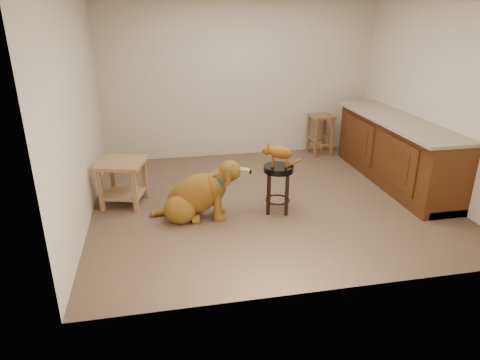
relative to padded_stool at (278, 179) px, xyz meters
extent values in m
cube|color=brown|center=(-0.02, 0.33, -0.43)|extent=(4.50, 4.00, 0.01)
cube|color=beige|center=(-0.02, 2.33, 0.87)|extent=(4.50, 0.04, 2.60)
cube|color=beige|center=(-0.02, -1.67, 0.87)|extent=(4.50, 0.04, 2.60)
cube|color=beige|center=(-2.27, 0.33, 0.87)|extent=(0.04, 4.00, 2.60)
cube|color=beige|center=(2.23, 0.33, 0.87)|extent=(0.04, 4.00, 2.60)
cube|color=#4B250D|center=(1.93, 0.63, 0.02)|extent=(0.60, 2.50, 0.90)
cube|color=gray|center=(1.90, 0.63, 0.49)|extent=(0.70, 2.56, 0.04)
cube|color=black|center=(1.97, 0.63, -0.38)|extent=(0.52, 2.50, 0.10)
cube|color=#4B250D|center=(1.62, 0.08, 0.07)|extent=(0.02, 0.90, 0.62)
cube|color=#4B250D|center=(1.62, 1.18, 0.07)|extent=(0.02, 0.90, 0.62)
cube|color=#3D1D0A|center=(1.60, 0.08, 0.07)|extent=(0.02, 0.60, 0.40)
cube|color=#3D1D0A|center=(1.60, 1.18, 0.07)|extent=(0.02, 0.60, 0.40)
cylinder|color=black|center=(0.14, 0.07, -0.16)|extent=(0.04, 0.04, 0.53)
cylinder|color=black|center=(-0.07, 0.14, -0.16)|extent=(0.04, 0.04, 0.53)
cylinder|color=black|center=(0.07, -0.14, -0.16)|extent=(0.04, 0.04, 0.53)
cylinder|color=black|center=(-0.14, -0.07, -0.16)|extent=(0.04, 0.04, 0.53)
torus|color=black|center=(0.00, 0.00, -0.27)|extent=(0.39, 0.39, 0.02)
cylinder|color=black|center=(0.00, 0.00, 0.14)|extent=(0.37, 0.37, 0.07)
cube|color=brown|center=(1.47, 2.20, -0.10)|extent=(0.05, 0.05, 0.66)
cube|color=brown|center=(1.17, 2.17, -0.10)|extent=(0.05, 0.05, 0.66)
cube|color=brown|center=(1.50, 1.90, -0.10)|extent=(0.05, 0.05, 0.66)
cube|color=brown|center=(1.20, 1.87, -0.10)|extent=(0.05, 0.05, 0.66)
cube|color=brown|center=(1.33, 2.03, 0.25)|extent=(0.41, 0.41, 0.04)
cube|color=olive|center=(-1.61, 0.74, -0.15)|extent=(0.07, 0.07, 0.54)
cube|color=olive|center=(-2.03, 0.85, -0.15)|extent=(0.07, 0.07, 0.54)
cube|color=olive|center=(-1.73, 0.32, -0.15)|extent=(0.07, 0.07, 0.54)
cube|color=olive|center=(-2.15, 0.44, -0.15)|extent=(0.07, 0.07, 0.54)
cube|color=olive|center=(-1.88, 0.59, 0.14)|extent=(0.69, 0.69, 0.04)
cube|color=olive|center=(-1.88, 0.59, -0.27)|extent=(0.59, 0.59, 0.03)
ellipsoid|color=brown|center=(-1.16, 0.20, -0.26)|extent=(0.44, 0.38, 0.35)
ellipsoid|color=brown|center=(-1.21, -0.08, -0.26)|extent=(0.44, 0.38, 0.35)
cylinder|color=brown|center=(-0.97, 0.19, -0.38)|extent=(0.11, 0.12, 0.11)
cylinder|color=brown|center=(-1.03, -0.13, -0.38)|extent=(0.11, 0.12, 0.11)
ellipsoid|color=brown|center=(-1.00, 0.03, -0.12)|extent=(0.86, 0.56, 0.71)
ellipsoid|color=brown|center=(-0.80, -0.01, -0.03)|extent=(0.35, 0.38, 0.36)
cylinder|color=brown|center=(-0.74, 0.08, -0.22)|extent=(0.11, 0.11, 0.42)
cylinder|color=brown|center=(-0.77, -0.11, -0.22)|extent=(0.11, 0.11, 0.42)
sphere|color=brown|center=(-0.70, 0.07, -0.40)|extent=(0.11, 0.11, 0.11)
sphere|color=brown|center=(-0.74, -0.12, -0.40)|extent=(0.11, 0.11, 0.11)
cylinder|color=brown|center=(-0.71, -0.03, 0.08)|extent=(0.29, 0.23, 0.26)
ellipsoid|color=brown|center=(-0.60, -0.05, 0.18)|extent=(0.30, 0.28, 0.25)
cube|color=#9C8861|center=(-0.46, -0.07, 0.15)|extent=(0.19, 0.12, 0.11)
sphere|color=black|center=(-0.38, -0.09, 0.16)|extent=(0.06, 0.06, 0.06)
cube|color=brown|center=(-0.60, 0.07, 0.14)|extent=(0.07, 0.07, 0.19)
cube|color=brown|center=(-0.65, -0.16, 0.14)|extent=(0.07, 0.07, 0.19)
torus|color=#0B595A|center=(-0.71, -0.03, 0.07)|extent=(0.18, 0.26, 0.22)
cylinder|color=#D8BF4C|center=(-0.66, -0.04, -0.01)|extent=(0.02, 0.05, 0.05)
cylinder|color=brown|center=(-1.39, 0.16, -0.39)|extent=(0.34, 0.13, 0.08)
ellipsoid|color=#87440D|center=(0.01, 0.00, 0.35)|extent=(0.33, 0.22, 0.19)
cylinder|color=#87440D|center=(-0.06, 0.06, 0.23)|extent=(0.03, 0.03, 0.11)
sphere|color=#87440D|center=(-0.06, 0.06, 0.19)|extent=(0.04, 0.04, 0.04)
cylinder|color=#87440D|center=(-0.08, -0.02, 0.23)|extent=(0.03, 0.03, 0.11)
sphere|color=#87440D|center=(-0.08, -0.02, 0.19)|extent=(0.04, 0.04, 0.04)
cylinder|color=#87440D|center=(0.10, 0.01, 0.23)|extent=(0.03, 0.03, 0.11)
sphere|color=#87440D|center=(0.10, 0.01, 0.19)|extent=(0.04, 0.04, 0.04)
cylinder|color=#87440D|center=(0.07, -0.06, 0.23)|extent=(0.03, 0.03, 0.11)
sphere|color=#87440D|center=(0.07, -0.06, 0.19)|extent=(0.04, 0.04, 0.04)
sphere|color=#87440D|center=(-0.13, 0.04, 0.37)|extent=(0.11, 0.11, 0.11)
sphere|color=#87440D|center=(-0.18, 0.05, 0.36)|extent=(0.04, 0.04, 0.04)
sphere|color=brown|center=(-0.19, 0.06, 0.36)|extent=(0.02, 0.02, 0.02)
cone|color=#87440D|center=(-0.11, 0.07, 0.42)|extent=(0.06, 0.06, 0.05)
cone|color=#C66B60|center=(-0.12, 0.07, 0.42)|extent=(0.03, 0.03, 0.03)
cone|color=#87440D|center=(-0.13, 0.01, 0.42)|extent=(0.06, 0.06, 0.05)
cone|color=#C66B60|center=(-0.14, 0.01, 0.42)|extent=(0.03, 0.03, 0.03)
cylinder|color=#87440D|center=(0.17, -0.01, 0.20)|extent=(0.23, 0.06, 0.11)
camera|label=1|loc=(-1.40, -4.66, 1.94)|focal=32.00mm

